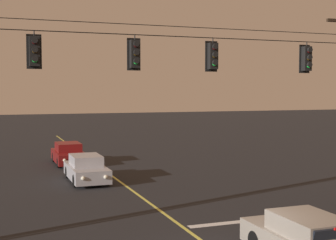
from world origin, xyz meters
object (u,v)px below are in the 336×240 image
object	(u,v)px
traffic_light_centre	(213,56)
car_oncoming_trailing	(69,154)
traffic_light_left_inner	(135,54)
car_oncoming_lead	(86,169)
traffic_light_right_inner	(307,59)
traffic_light_leftmost	(34,51)

from	to	relation	value
traffic_light_centre	car_oncoming_trailing	distance (m)	16.85
traffic_light_left_inner	car_oncoming_lead	size ratio (longest dim) A/B	0.28
traffic_light_right_inner	car_oncoming_trailing	world-z (taller)	traffic_light_right_inner
traffic_light_leftmost	traffic_light_left_inner	bearing A→B (deg)	0.00
traffic_light_left_inner	car_oncoming_lead	distance (m)	10.69
car_oncoming_lead	traffic_light_leftmost	bearing A→B (deg)	-109.57
traffic_light_leftmost	traffic_light_right_inner	world-z (taller)	same
traffic_light_centre	traffic_light_leftmost	bearing A→B (deg)	180.00
traffic_light_right_inner	car_oncoming_trailing	distance (m)	18.04
traffic_light_leftmost	car_oncoming_trailing	distance (m)	16.89
traffic_light_right_inner	car_oncoming_lead	bearing A→B (deg)	127.65
traffic_light_right_inner	car_oncoming_trailing	size ratio (longest dim) A/B	0.28
car_oncoming_lead	car_oncoming_trailing	size ratio (longest dim) A/B	1.00
car_oncoming_trailing	traffic_light_right_inner	bearing A→B (deg)	-65.57
traffic_light_left_inner	traffic_light_centre	size ratio (longest dim) A/B	1.00
traffic_light_right_inner	traffic_light_left_inner	bearing A→B (deg)	180.00
traffic_light_leftmost	traffic_light_left_inner	xyz separation A→B (m)	(3.34, 0.00, 0.00)
car_oncoming_lead	traffic_light_centre	bearing A→B (deg)	-71.80
traffic_light_leftmost	car_oncoming_lead	distance (m)	11.18
traffic_light_centre	traffic_light_left_inner	bearing A→B (deg)	180.00
car_oncoming_lead	car_oncoming_trailing	bearing A→B (deg)	90.07
traffic_light_left_inner	traffic_light_right_inner	world-z (taller)	same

